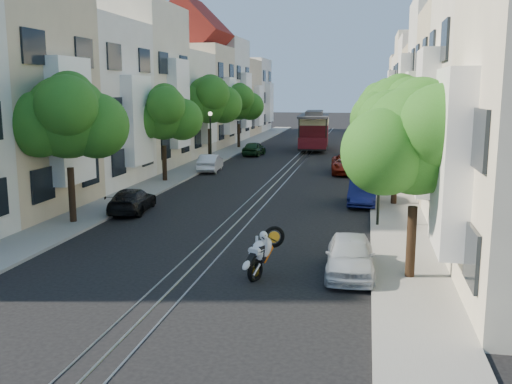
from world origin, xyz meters
The scene contains 27 objects.
ground centered at (0.00, 28.00, 0.00)m, with size 200.00×200.00×0.00m, color black.
sidewalk_east centered at (7.25, 28.00, 0.06)m, with size 2.50×80.00×0.12m, color gray.
sidewalk_west centered at (-7.25, 28.00, 0.06)m, with size 2.50×80.00×0.12m, color gray.
rail_left centered at (-0.55, 28.00, 0.01)m, with size 0.06×80.00×0.02m, color gray.
rail_slot centered at (0.00, 28.00, 0.01)m, with size 0.06×80.00×0.02m, color gray.
rail_right centered at (0.55, 28.00, 0.01)m, with size 0.06×80.00×0.02m, color gray.
lane_line centered at (0.00, 28.00, 0.00)m, with size 0.08×80.00×0.01m, color tan.
townhouses_east centered at (11.87, 27.91, 5.18)m, with size 7.75×72.00×12.00m.
townhouses_west centered at (-11.87, 27.91, 5.08)m, with size 7.75×72.00×11.76m.
tree_e_a centered at (7.26, -3.02, 4.40)m, with size 4.72×3.87×6.27m.
tree_e_b centered at (7.26, 8.98, 4.73)m, with size 4.93×4.08×6.68m.
tree_e_c centered at (7.26, 19.98, 4.60)m, with size 4.84×3.99×6.52m.
tree_e_d centered at (7.26, 30.98, 4.87)m, with size 5.01×4.16×6.85m.
tree_w_a centered at (-7.14, 1.98, 4.73)m, with size 4.93×4.08×6.68m.
tree_w_b centered at (-7.14, 13.98, 4.40)m, with size 4.72×3.87×6.27m.
tree_w_c centered at (-7.14, 24.98, 5.07)m, with size 5.13×4.28×7.09m.
tree_w_d centered at (-7.14, 35.98, 4.60)m, with size 4.84×3.99×6.52m.
lamp_east centered at (6.30, 4.00, 2.85)m, with size 0.32×0.32×4.16m.
lamp_west centered at (-6.30, 22.00, 2.85)m, with size 0.32×0.32×4.16m.
sportbike_rider centered at (2.52, -3.63, 0.87)m, with size 1.08×1.67×1.63m.
cable_car centered at (0.50, 36.25, 2.09)m, with size 3.36×9.33×3.53m.
parked_car_e_near centered at (5.30, -2.86, 0.66)m, with size 1.56×3.87×1.32m, color silver.
parked_car_e_mid centered at (5.60, 9.04, 0.67)m, with size 1.41×4.05×1.34m, color #0E1346.
parked_car_e_far centered at (4.40, 20.16, 0.68)m, with size 2.25×4.88×1.36m, color maroon.
parked_car_w_near centered at (-5.60, 4.89, 0.59)m, with size 1.65×4.06×1.18m, color black.
parked_car_w_mid centered at (-5.60, 19.32, 0.64)m, with size 1.35×3.87×1.28m, color silver.
parked_car_w_far centered at (-4.40, 29.94, 0.64)m, with size 1.52×3.77×1.28m, color #153418.
Camera 1 is at (5.71, -21.07, 6.02)m, focal length 40.00 mm.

